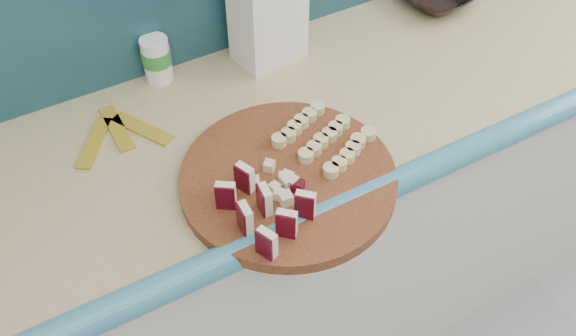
{
  "coord_description": "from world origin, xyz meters",
  "views": [
    {
      "loc": [
        -0.54,
        0.56,
        1.89
      ],
      "look_at": [
        -0.12,
        1.31,
        0.96
      ],
      "focal_mm": 40.0,
      "sensor_mm": 36.0,
      "label": 1
    }
  ],
  "objects": [
    {
      "name": "apple_chunks",
      "position": [
        -0.15,
        1.29,
        0.95
      ],
      "size": [
        0.07,
        0.08,
        0.02
      ],
      "color": "beige",
      "rests_on": "cutting_board"
    },
    {
      "name": "kitchen_counter",
      "position": [
        0.1,
        1.5,
        0.46
      ],
      "size": [
        2.2,
        0.63,
        0.91
      ],
      "color": "silver",
      "rests_on": "ground"
    },
    {
      "name": "banana_slices",
      "position": [
        -0.01,
        1.35,
        0.95
      ],
      "size": [
        0.21,
        0.21,
        0.02
      ],
      "color": "#CDC07D",
      "rests_on": "cutting_board"
    },
    {
      "name": "apple_wedges",
      "position": [
        -0.22,
        1.23,
        0.97
      ],
      "size": [
        0.15,
        0.2,
        0.06
      ],
      "color": "beige",
      "rests_on": "cutting_board"
    },
    {
      "name": "banana_peel",
      "position": [
        -0.38,
        1.61,
        0.91
      ],
      "size": [
        0.22,
        0.18,
        0.01
      ],
      "rotation": [
        0.0,
        0.0,
        -0.18
      ],
      "color": "gold",
      "rests_on": "kitchen_counter"
    },
    {
      "name": "cutting_board",
      "position": [
        -0.12,
        1.31,
        0.92
      ],
      "size": [
        0.57,
        0.57,
        0.03
      ],
      "primitive_type": "cylinder",
      "rotation": [
        0.0,
        0.0,
        0.39
      ],
      "color": "#481F0F",
      "rests_on": "kitchen_counter"
    },
    {
      "name": "flour_bag",
      "position": [
        0.04,
        1.7,
        1.05
      ],
      "size": [
        0.17,
        0.13,
        0.27
      ],
      "primitive_type": "cube",
      "rotation": [
        0.0,
        0.0,
        0.14
      ],
      "color": "white",
      "rests_on": "kitchen_counter"
    },
    {
      "name": "canister",
      "position": [
        -0.23,
        1.75,
        0.97
      ],
      "size": [
        0.07,
        0.07,
        0.11
      ],
      "rotation": [
        0.0,
        0.0,
        -0.33
      ],
      "color": "white",
      "rests_on": "kitchen_counter"
    }
  ]
}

